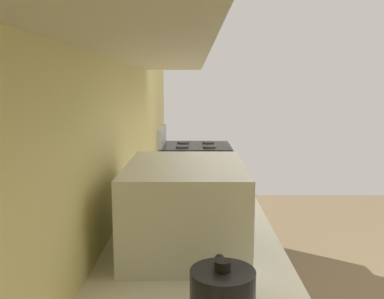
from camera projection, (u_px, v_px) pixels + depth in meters
name	position (u px, v px, depth m)	size (l,w,h in m)	color
wall_back	(116.00, 97.00, 1.90)	(4.46, 0.12, 2.80)	#DDCE7E
oven_range	(196.00, 196.00, 3.69)	(0.60, 0.64, 1.10)	#B7BABF
microwave	(186.00, 205.00, 1.38)	(0.52, 0.39, 0.28)	white
bowl	(204.00, 164.00, 2.74)	(0.17, 0.17, 0.04)	#D84C47
kettle	(222.00, 296.00, 0.94)	(0.20, 0.15, 0.15)	black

